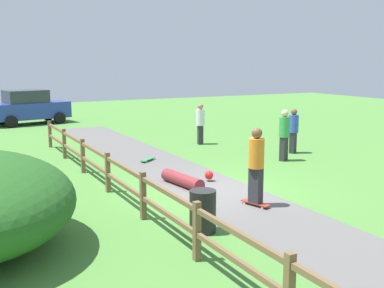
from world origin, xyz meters
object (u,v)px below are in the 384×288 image
bystander_blue (293,129)px  skater_fallen (184,180)px  trash_bin (203,211)px  skateboard_loose (148,159)px  skater_riding (256,162)px  bystander_white (200,122)px  bystander_green (284,133)px  parked_car_blue (29,107)px

bystander_blue → skater_fallen: bearing=-157.3°
trash_bin → skateboard_loose: (1.69, 7.09, -0.36)m
skateboard_loose → skater_riding: bearing=-87.1°
trash_bin → bystander_white: 10.67m
skater_riding → trash_bin: bearing=-154.8°
bystander_white → bystander_blue: bystander_white is taller
bystander_green → bystander_white: size_ratio=1.06×
bystander_green → bystander_blue: size_ratio=1.07×
trash_bin → skater_riding: (2.00, 0.94, 0.67)m
skater_riding → parked_car_blue: skater_riding is taller
bystander_green → bystander_white: 4.51m
skater_fallen → bystander_green: bearing=17.7°
parked_car_blue → bystander_blue: bearing=-60.8°
bystander_white → parked_car_blue: parked_car_blue is taller
skater_fallen → bystander_white: size_ratio=0.99×
skater_fallen → skateboard_loose: 3.64m
bystander_white → parked_car_blue: bearing=117.8°
skateboard_loose → bystander_green: (4.38, -2.10, 0.93)m
trash_bin → skater_fallen: 3.72m
trash_bin → bystander_blue: size_ratio=0.52×
bystander_green → parked_car_blue: 15.95m
bystander_white → skater_fallen: bearing=-122.4°
skater_riding → bystander_white: size_ratio=1.12×
skater_riding → bystander_blue: size_ratio=1.13×
skater_fallen → bystander_blue: 6.52m
trash_bin → bystander_white: (5.06, 9.38, 0.51)m
skater_fallen → bystander_green: bystander_green is taller
bystander_blue → parked_car_blue: (-7.62, 13.63, 0.01)m
skateboard_loose → bystander_blue: size_ratio=0.43×
bystander_blue → trash_bin: bearing=-140.7°
skateboard_loose → bystander_green: bystander_green is taller
bystander_green → trash_bin: bearing=-140.6°
skater_riding → parked_car_blue: 18.81m
parked_car_blue → bystander_white: bearing=-62.2°
skater_riding → skater_fallen: 2.78m
bystander_blue → bystander_green: bearing=-141.3°
trash_bin → skater_riding: bearing=25.2°
skateboard_loose → bystander_blue: (5.60, -1.12, 0.86)m
skater_fallen → skateboard_loose: skater_fallen is taller
bystander_blue → parked_car_blue: parked_car_blue is taller
trash_bin → parked_car_blue: bearing=91.0°
bystander_white → trash_bin: bearing=-118.3°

